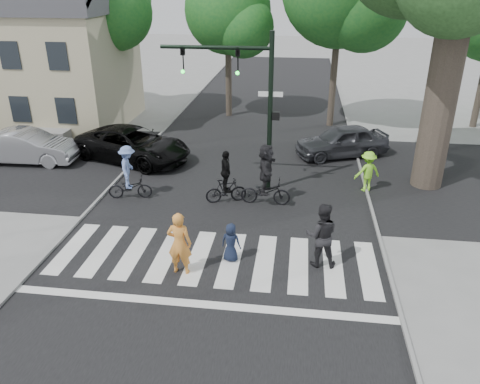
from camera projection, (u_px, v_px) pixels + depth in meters
The scene contains 20 objects.
ground at pixel (208, 277), 13.12m from camera, with size 120.00×120.00×0.00m, color gray.
road_stem at pixel (234, 200), 17.62m from camera, with size 10.00×70.00×0.01m, color black.
road_cross at pixel (244, 171), 20.32m from camera, with size 70.00×10.00×0.01m, color black.
curb_left at pixel (106, 192), 18.20m from camera, with size 0.10×70.00×0.10m, color gray.
curb_right at pixel (371, 207), 17.00m from camera, with size 0.10×70.00×0.10m, color gray.
crosswalk at pixel (213, 264), 13.71m from camera, with size 10.00×3.85×0.01m.
traffic_signal at pixel (247, 91), 17.03m from camera, with size 4.45×0.29×6.00m.
bg_tree_0 at pixel (22, 7), 26.59m from camera, with size 5.46×5.20×8.97m.
bg_tree_2 at pixel (232, 15), 25.88m from camera, with size 5.04×4.80×8.40m.
house at pixel (49, 55), 25.48m from camera, with size 8.40×8.10×8.82m.
pedestrian_woman at pixel (179, 243), 12.96m from camera, with size 0.69×0.45×1.89m, color #F4973A.
pedestrian_child at pixel (231, 242), 13.68m from camera, with size 0.59×0.38×1.20m, color #151E33.
pedestrian_adult at pixel (321, 235), 13.31m from camera, with size 0.95×0.74×1.96m, color black.
cyclist_left at pixel (129, 176), 17.47m from camera, with size 1.71×1.16×2.08m.
cyclist_mid at pixel (226, 182), 17.18m from camera, with size 1.60×1.01×2.01m.
cyclist_right at pixel (266, 178), 16.96m from camera, with size 1.84×1.71×2.32m.
car_suv at pixel (133, 144), 21.22m from camera, with size 2.50×5.43×1.51m, color black.
car_silver at pixel (27, 147), 20.99m from camera, with size 1.57×4.52×1.49m, color #A9A9AD.
car_grey at pixel (342, 141), 21.73m from camera, with size 1.73×4.30×1.47m, color #35363B.
bystander_hivis at pixel (367, 171), 18.13m from camera, with size 1.05×0.60×1.62m, color #8EF02F.
Camera 1 is at (2.31, -10.70, 7.66)m, focal length 35.00 mm.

